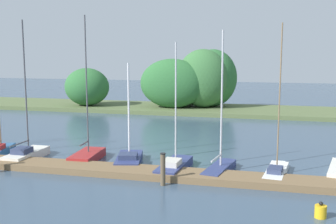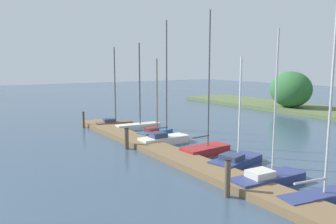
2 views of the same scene
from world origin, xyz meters
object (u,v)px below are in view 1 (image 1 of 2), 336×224
Objects in this scene: mooring_piling_2 at (163,169)px; channel_buoy_0 at (321,211)px; sailboat_6 at (175,165)px; sailboat_7 at (220,166)px; sailboat_4 at (88,154)px; sailboat_8 at (276,170)px; sailboat_2 at (0,149)px; sailboat_5 at (129,158)px; sailboat_3 at (27,153)px.

mooring_piling_2 is 7.34m from channel_buoy_0.
sailboat_7 is at bearing -81.00° from sailboat_6.
sailboat_4 is 10.85m from sailboat_8.
sailboat_6 reaches higher than sailboat_2.
channel_buoy_0 is (18.39, -5.89, -0.10)m from sailboat_2.
sailboat_8 reaches higher than sailboat_7.
sailboat_8 is at bearing -106.54° from sailboat_5.
mooring_piling_2 is at bearing 126.50° from sailboat_8.
mooring_piling_2 is (11.46, -3.53, 0.45)m from sailboat_2.
sailboat_2 is 0.77× the size of sailboat_7.
sailboat_6 is (9.10, -0.25, -0.07)m from sailboat_3.
sailboat_4 is at bearing 147.40° from mooring_piling_2.
sailboat_4 reaches higher than sailboat_5.
sailboat_7 reaches higher than mooring_piling_2.
sailboat_6 is 10.55× the size of channel_buoy_0.
sailboat_5 reaches higher than mooring_piling_2.
sailboat_7 is 0.96× the size of sailboat_8.
sailboat_4 is 5.58m from sailboat_6.
sailboat_3 is 5.16× the size of mooring_piling_2.
sailboat_6 is at bearing 105.41° from sailboat_7.
sailboat_2 is 0.71× the size of sailboat_3.
sailboat_5 is at bearing 94.29° from sailboat_8.
mooring_piling_2 is (0.00, -2.55, 0.47)m from sailboat_6.
sailboat_7 is 6.83m from channel_buoy_0.
sailboat_3 is 1.42× the size of sailboat_5.
channel_buoy_0 is (16.03, -5.16, -0.13)m from sailboat_3.
sailboat_8 is at bearing -76.14° from sailboat_7.
channel_buoy_0 is at bearing -121.24° from sailboat_6.
sailboat_3 is 3.67m from sailboat_4.
sailboat_3 reaches higher than sailboat_5.
sailboat_5 is 3.02m from sailboat_6.
mooring_piling_2 is at bearing 149.24° from sailboat_7.
channel_buoy_0 is (12.43, -5.88, -0.09)m from sailboat_4.
channel_buoy_0 is (4.51, -5.12, -0.12)m from sailboat_7.
sailboat_8 reaches higher than sailboat_5.
mooring_piling_2 is (5.50, -3.52, 0.45)m from sailboat_4.
sailboat_5 is at bearing -95.18° from sailboat_4.
sailboat_5 reaches higher than channel_buoy_0.
mooring_piling_2 is at bearing -125.57° from sailboat_4.
sailboat_2 is 11.50m from sailboat_6.
sailboat_2 is 5.96m from sailboat_4.
sailboat_3 is at bearing 162.15° from channel_buoy_0.
sailboat_5 is 8.24m from sailboat_8.
sailboat_7 is 11.47× the size of channel_buoy_0.
mooring_piling_2 is (2.89, -3.42, 0.48)m from sailboat_5.
channel_buoy_0 is (6.93, -4.91, -0.07)m from sailboat_6.
sailboat_3 reaches higher than mooring_piling_2.
mooring_piling_2 is (-5.33, -2.93, 0.50)m from sailboat_8.
sailboat_5 is 11.40m from channel_buoy_0.
sailboat_5 is at bearing 93.44° from sailboat_7.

